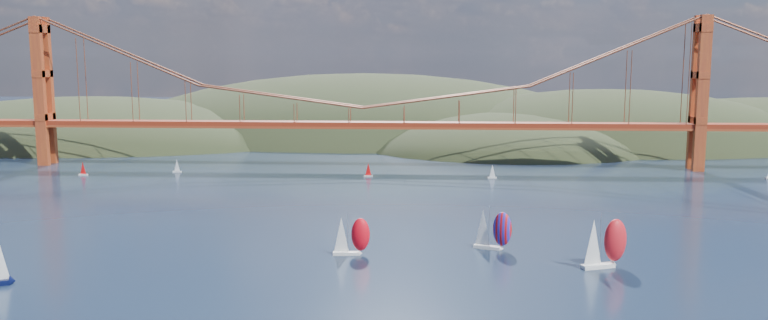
{
  "coord_description": "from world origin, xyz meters",
  "views": [
    {
      "loc": [
        23.58,
        -92.41,
        42.09
      ],
      "look_at": [
        12.91,
        90.0,
        15.69
      ],
      "focal_mm": 35.0,
      "sensor_mm": 36.0,
      "label": 1
    }
  ],
  "objects": [
    {
      "name": "headlands",
      "position": [
        44.95,
        278.29,
        -12.46
      ],
      "size": [
        725.0,
        225.0,
        96.0
      ],
      "color": "black",
      "rests_on": "ground"
    },
    {
      "name": "bridge",
      "position": [
        -1.75,
        180.0,
        32.23
      ],
      "size": [
        552.0,
        12.0,
        55.0
      ],
      "color": "maroon",
      "rests_on": "ground"
    },
    {
      "name": "racer_0",
      "position": [
        7.71,
        59.09,
        4.21
      ],
      "size": [
        7.83,
        3.29,
        8.92
      ],
      "rotation": [
        0.0,
        0.0,
        0.07
      ],
      "color": "silver",
      "rests_on": "ground"
    },
    {
      "name": "racer_1",
      "position": [
        58.34,
        52.7,
        5.17
      ],
      "size": [
        9.79,
        6.31,
        10.95
      ],
      "rotation": [
        0.0,
        0.0,
        0.35
      ],
      "color": "white",
      "rests_on": "ground"
    },
    {
      "name": "racer_rwb",
      "position": [
        37.62,
        65.45,
        4.48
      ],
      "size": [
        8.48,
        5.47,
        9.48
      ],
      "rotation": [
        0.0,
        0.0,
        -0.35
      ],
      "color": "silver",
      "rests_on": "ground"
    },
    {
      "name": "distant_boat_2",
      "position": [
        -94.88,
        155.46,
        2.41
      ],
      "size": [
        3.0,
        2.0,
        4.7
      ],
      "color": "silver",
      "rests_on": "ground"
    },
    {
      "name": "distant_boat_3",
      "position": [
        -64.63,
        163.54,
        2.41
      ],
      "size": [
        3.0,
        2.0,
        4.7
      ],
      "color": "silver",
      "rests_on": "ground"
    },
    {
      "name": "distant_boat_8",
      "position": [
        45.47,
        157.09,
        2.41
      ],
      "size": [
        3.0,
        2.0,
        4.7
      ],
      "color": "silver",
      "rests_on": "ground"
    },
    {
      "name": "distant_boat_9",
      "position": [
        3.54,
        158.41,
        2.41
      ],
      "size": [
        3.0,
        2.0,
        4.7
      ],
      "color": "silver",
      "rests_on": "ground"
    }
  ]
}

